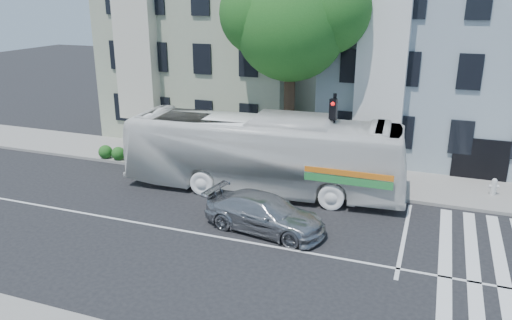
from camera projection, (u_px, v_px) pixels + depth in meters
The scene contains 10 objects.
ground at pixel (223, 238), 19.11m from camera, with size 120.00×120.00×0.00m, color black.
sidewalk_far at pixel (285, 170), 26.20m from camera, with size 80.00×4.00×0.15m, color gray.
building_left at pixel (217, 48), 33.02m from camera, with size 12.00×10.00×11.00m, color #9AA389.
building_right at pixel (441, 56), 28.39m from camera, with size 12.00×10.00×11.00m, color #94A5B0.
street_tree at pixel (294, 17), 24.38m from camera, with size 7.30×5.90×11.10m.
bus at pixel (263, 153), 23.24m from camera, with size 13.11×3.07×3.65m, color white.
sedan at pixel (265, 213), 19.54m from camera, with size 4.93×2.00×1.43m, color #A3A5AA.
hedge at pixel (172, 160), 26.45m from camera, with size 8.50×0.84×0.70m, color #296621, non-canonical shape.
traffic_signal at pixel (333, 130), 22.50m from camera, with size 0.49×0.55×4.70m.
fire_hydrant at pixel (494, 186), 22.72m from camera, with size 0.45×0.26×0.79m.
Camera 1 is at (7.16, -15.67, 8.89)m, focal length 35.00 mm.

